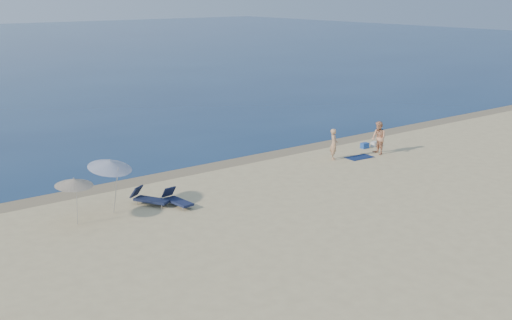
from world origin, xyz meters
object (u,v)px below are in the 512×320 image
(person_left, at_px, (334,144))
(person_right, at_px, (379,138))
(blue_cooler, at_px, (365,146))
(umbrella_near, at_px, (110,165))

(person_left, bearing_deg, person_right, -63.36)
(person_right, relative_size, blue_cooler, 4.15)
(person_right, bearing_deg, blue_cooler, 177.78)
(blue_cooler, bearing_deg, person_left, -162.85)
(person_right, bearing_deg, person_left, -89.44)
(blue_cooler, bearing_deg, umbrella_near, -171.19)
(umbrella_near, bearing_deg, person_left, -15.58)
(person_right, distance_m, blue_cooler, 1.74)
(person_left, xyz_separation_m, blue_cooler, (3.39, 0.74, -0.72))
(person_right, relative_size, umbrella_near, 0.78)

